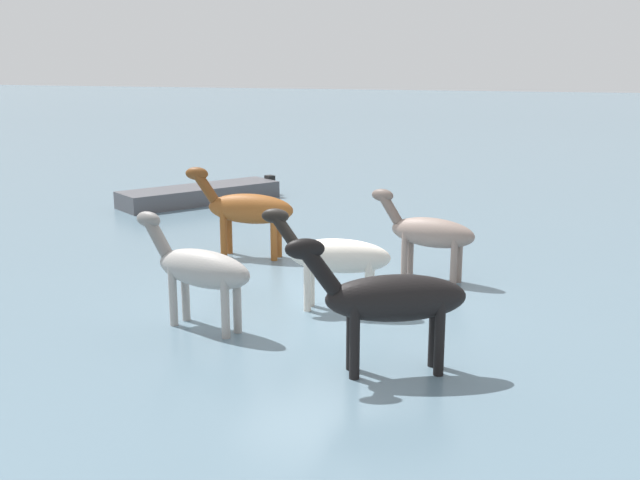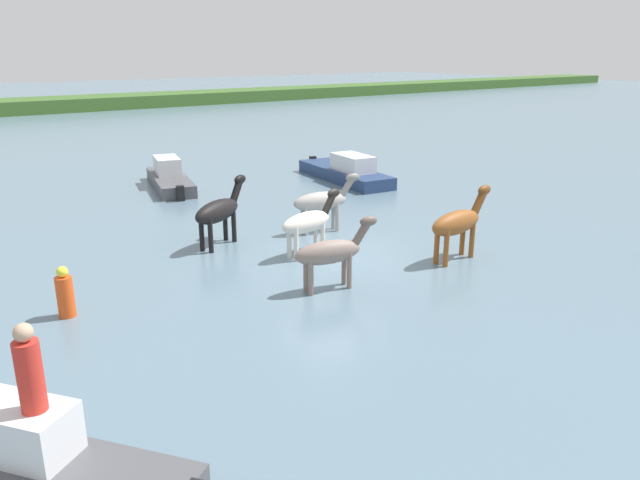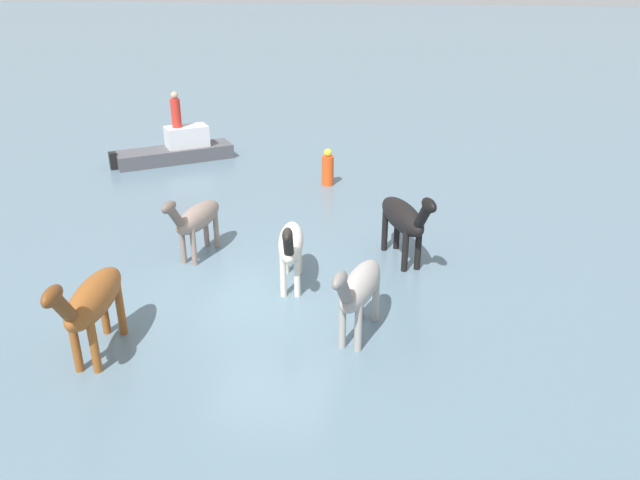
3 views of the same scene
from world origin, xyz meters
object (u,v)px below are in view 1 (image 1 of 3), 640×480
at_px(horse_dark_mare, 335,256).
at_px(horse_dun_straggler, 199,268).
at_px(boat_skiff_near, 201,197).
at_px(horse_pinto_flank, 247,209).
at_px(horse_lead, 429,232).
at_px(horse_chestnut_trailing, 389,299).

bearing_deg(horse_dark_mare, horse_dun_straggler, 34.12).
relative_size(horse_dark_mare, boat_skiff_near, 0.46).
bearing_deg(horse_pinto_flank, horse_lead, 170.18).
distance_m(horse_dark_mare, horse_lead, 2.63).
xyz_separation_m(horse_dark_mare, horse_pinto_flank, (2.98, -2.76, 0.11)).
height_order(horse_dun_straggler, horse_pinto_flank, horse_pinto_flank).
distance_m(horse_dun_straggler, horse_lead, 4.84).
height_order(horse_lead, horse_pinto_flank, horse_pinto_flank).
bearing_deg(horse_pinto_flank, horse_dun_straggler, 101.94).
xyz_separation_m(horse_dark_mare, boat_skiff_near, (7.14, -8.13, -0.78)).
bearing_deg(horse_lead, boat_skiff_near, -23.70).
relative_size(horse_pinto_flank, boat_skiff_near, 0.51).
bearing_deg(horse_dun_straggler, horse_chestnut_trailing, -179.75).
distance_m(horse_dun_straggler, horse_chestnut_trailing, 3.32).
bearing_deg(horse_lead, horse_chestnut_trailing, 107.20).
bearing_deg(horse_dun_straggler, horse_lead, -113.00).
xyz_separation_m(horse_dun_straggler, horse_chestnut_trailing, (-3.25, 0.67, 0.07)).
bearing_deg(horse_dark_mare, boat_skiff_near, -57.49).
height_order(horse_pinto_flank, boat_skiff_near, horse_pinto_flank).
bearing_deg(horse_dun_straggler, horse_dark_mare, -125.23).
xyz_separation_m(horse_lead, boat_skiff_near, (8.22, -5.73, -0.76)).
height_order(horse_dun_straggler, horse_lead, horse_dun_straggler).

